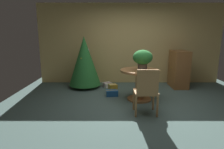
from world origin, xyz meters
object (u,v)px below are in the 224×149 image
(holiday_tree, at_px, (85,61))
(gift_box_cream, at_px, (108,85))
(wooden_chair_near, at_px, (147,89))
(wooden_cabinet, at_px, (179,69))
(gift_box_blue, at_px, (112,93))
(round_dining_table, at_px, (140,80))
(gift_box_gold, at_px, (113,88))
(flower_vase, at_px, (143,58))

(holiday_tree, height_order, gift_box_cream, holiday_tree)
(wooden_chair_near, bearing_deg, wooden_cabinet, 56.61)
(wooden_chair_near, height_order, gift_box_cream, wooden_chair_near)
(holiday_tree, distance_m, gift_box_cream, 1.03)
(wooden_chair_near, xyz_separation_m, gift_box_blue, (-0.69, 1.22, -0.46))
(round_dining_table, height_order, wooden_cabinet, wooden_cabinet)
(gift_box_gold, bearing_deg, holiday_tree, 151.43)
(flower_vase, bearing_deg, wooden_cabinet, 42.71)
(holiday_tree, height_order, gift_box_blue, holiday_tree)
(flower_vase, relative_size, gift_box_cream, 1.38)
(round_dining_table, relative_size, wooden_cabinet, 0.85)
(gift_box_gold, distance_m, gift_box_blue, 0.36)
(wooden_chair_near, relative_size, wooden_cabinet, 0.85)
(wooden_cabinet, bearing_deg, gift_box_gold, -165.77)
(wooden_chair_near, relative_size, holiday_tree, 0.62)
(wooden_chair_near, xyz_separation_m, gift_box_cream, (-0.84, 2.09, -0.47))
(gift_box_cream, relative_size, gift_box_gold, 1.27)
(gift_box_gold, bearing_deg, flower_vase, -45.04)
(flower_vase, bearing_deg, gift_box_blue, 154.40)
(round_dining_table, distance_m, wooden_cabinet, 1.82)
(holiday_tree, bearing_deg, gift_box_cream, 3.56)
(gift_box_blue, bearing_deg, flower_vase, -25.60)
(wooden_cabinet, bearing_deg, flower_vase, -137.29)
(round_dining_table, height_order, gift_box_gold, round_dining_table)
(round_dining_table, height_order, gift_box_blue, round_dining_table)
(round_dining_table, distance_m, gift_box_cream, 1.51)
(holiday_tree, distance_m, gift_box_gold, 1.21)
(holiday_tree, bearing_deg, gift_box_blue, -44.79)
(holiday_tree, xyz_separation_m, gift_box_gold, (0.86, -0.47, -0.72))
(gift_box_cream, bearing_deg, flower_vase, -54.12)
(gift_box_gold, bearing_deg, wooden_cabinet, 14.23)
(wooden_chair_near, height_order, gift_box_gold, wooden_chair_near)
(gift_box_blue, bearing_deg, holiday_tree, 135.21)
(round_dining_table, xyz_separation_m, gift_box_gold, (-0.67, 0.66, -0.40))
(gift_box_gold, relative_size, wooden_cabinet, 0.25)
(flower_vase, xyz_separation_m, gift_box_cream, (-0.88, 1.22, -1.00))
(flower_vase, xyz_separation_m, gift_box_gold, (-0.71, 0.71, -0.96))
(flower_vase, distance_m, wooden_cabinet, 1.88)
(flower_vase, distance_m, wooden_chair_near, 1.01)
(wooden_cabinet, bearing_deg, gift_box_cream, -179.78)
(wooden_chair_near, bearing_deg, gift_box_gold, 112.89)
(wooden_chair_near, distance_m, holiday_tree, 2.56)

